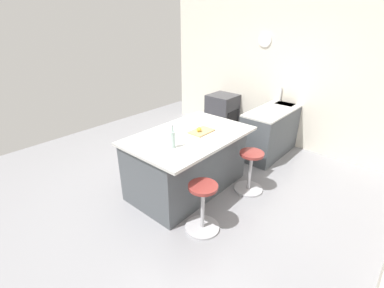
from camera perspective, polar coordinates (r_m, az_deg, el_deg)
name	(u,v)px	position (r m, az deg, el deg)	size (l,w,h in m)	color
ground_plane	(188,190)	(4.31, -0.85, -9.65)	(7.07, 7.07, 0.00)	gray
interior_partition_left	(277,73)	(5.93, 17.46, 14.00)	(0.15, 5.23, 2.85)	silver
sink_cabinet	(278,127)	(5.75, 17.75, 3.52)	(2.07, 0.60, 1.18)	#4C5156
oven_range	(222,113)	(6.38, 6.39, 6.47)	(0.60, 0.61, 0.87)	#38383D
kitchen_island	(187,161)	(4.14, -1.02, -3.63)	(1.82, 1.19, 0.92)	#4C5156
stool_by_window	(250,173)	(4.24, 12.09, -5.94)	(0.44, 0.44, 0.66)	#B7B7BC
stool_middle	(203,209)	(3.44, 2.25, -13.48)	(0.44, 0.44, 0.66)	#B7B7BC
cutting_board	(202,131)	(3.99, 2.02, 2.68)	(0.36, 0.24, 0.02)	tan
apple_yellow	(199,129)	(3.94, 1.48, 3.11)	(0.07, 0.07, 0.07)	gold
water_bottle	(173,139)	(3.47, -4.07, 1.13)	(0.06, 0.06, 0.31)	silver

